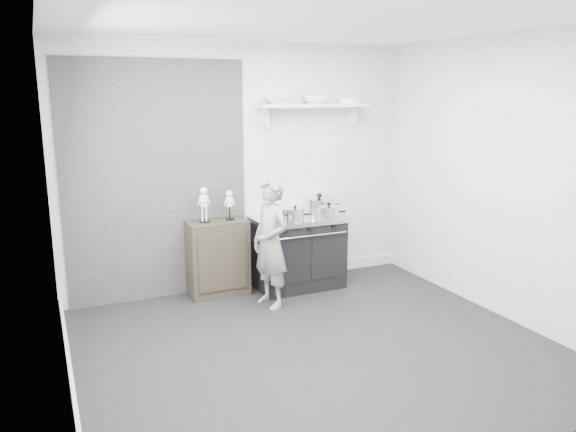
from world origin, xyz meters
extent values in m
plane|color=black|center=(0.00, 0.00, 0.00)|extent=(4.00, 4.00, 0.00)
cube|color=#B3B3B0|center=(0.00, 1.80, 1.35)|extent=(4.00, 0.02, 2.70)
cube|color=#B3B3B0|center=(0.00, -1.80, 1.35)|extent=(4.00, 0.02, 2.70)
cube|color=#B3B3B0|center=(-2.00, 0.00, 1.35)|extent=(0.02, 3.60, 2.70)
cube|color=#B3B3B0|center=(2.00, 0.00, 1.35)|extent=(0.02, 3.60, 2.70)
cube|color=silver|center=(0.00, 0.00, 2.70)|extent=(4.00, 3.60, 0.02)
cube|color=black|center=(-0.95, 1.79, 1.25)|extent=(1.90, 0.02, 2.50)
cube|color=silver|center=(1.00, 1.78, 0.06)|extent=(2.00, 0.03, 0.12)
cube|color=silver|center=(-1.98, 0.00, 0.06)|extent=(0.03, 3.60, 0.12)
cube|color=silver|center=(0.80, 1.67, 2.02)|extent=(1.30, 0.26, 0.04)
cube|color=silver|center=(0.25, 1.74, 1.90)|extent=(0.03, 0.12, 0.20)
cube|color=silver|center=(1.35, 1.74, 1.90)|extent=(0.03, 0.12, 0.20)
cube|color=black|center=(0.53, 1.48, 0.38)|extent=(0.95, 0.57, 0.76)
cube|color=silver|center=(0.53, 1.48, 0.79)|extent=(1.01, 0.61, 0.05)
cube|color=black|center=(0.30, 1.19, 0.40)|extent=(0.40, 0.02, 0.50)
cube|color=black|center=(0.76, 1.19, 0.40)|extent=(0.40, 0.02, 0.50)
cylinder|color=silver|center=(0.53, 1.17, 0.67)|extent=(0.86, 0.02, 0.02)
cylinder|color=black|center=(0.24, 1.18, 0.74)|extent=(0.04, 0.03, 0.04)
cylinder|color=black|center=(0.53, 1.18, 0.74)|extent=(0.04, 0.03, 0.04)
cylinder|color=black|center=(0.81, 1.18, 0.74)|extent=(0.04, 0.03, 0.04)
cube|color=black|center=(-0.38, 1.61, 0.41)|extent=(0.63, 0.37, 0.82)
imported|color=gray|center=(0.02, 1.07, 0.66)|extent=(0.42, 0.55, 1.33)
cylinder|color=silver|center=(0.22, 1.38, 0.87)|extent=(0.19, 0.19, 0.12)
cylinder|color=silver|center=(0.22, 1.38, 0.94)|extent=(0.20, 0.20, 0.01)
sphere|color=black|center=(0.22, 1.38, 0.97)|extent=(0.03, 0.03, 0.03)
cylinder|color=black|center=(0.35, 1.38, 0.87)|extent=(0.10, 0.02, 0.02)
cylinder|color=silver|center=(0.84, 1.59, 0.89)|extent=(0.33, 0.33, 0.15)
cylinder|color=silver|center=(0.84, 1.59, 0.97)|extent=(0.33, 0.33, 0.01)
sphere|color=black|center=(0.84, 1.59, 1.01)|extent=(0.06, 0.06, 0.06)
cylinder|color=black|center=(1.04, 1.59, 0.89)|extent=(0.10, 0.02, 0.02)
cylinder|color=silver|center=(0.80, 1.27, 0.87)|extent=(0.23, 0.23, 0.12)
cylinder|color=silver|center=(0.80, 1.27, 0.94)|extent=(0.24, 0.24, 0.01)
sphere|color=black|center=(0.80, 1.27, 0.97)|extent=(0.04, 0.04, 0.04)
cylinder|color=black|center=(0.96, 1.27, 0.87)|extent=(0.10, 0.02, 0.02)
cylinder|color=silver|center=(0.41, 1.31, 0.87)|extent=(0.20, 0.20, 0.12)
cylinder|color=silver|center=(0.41, 1.31, 0.94)|extent=(0.20, 0.20, 0.01)
sphere|color=black|center=(0.41, 1.31, 0.96)|extent=(0.04, 0.04, 0.04)
cylinder|color=black|center=(0.55, 1.31, 0.87)|extent=(0.10, 0.02, 0.02)
imported|color=white|center=(0.39, 1.67, 2.08)|extent=(0.31, 0.31, 0.08)
imported|color=white|center=(0.82, 1.67, 2.08)|extent=(0.27, 0.27, 0.09)
cylinder|color=white|center=(1.25, 1.67, 2.07)|extent=(0.24, 0.24, 0.06)
camera|label=1|loc=(-2.07, -4.02, 2.18)|focal=35.00mm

